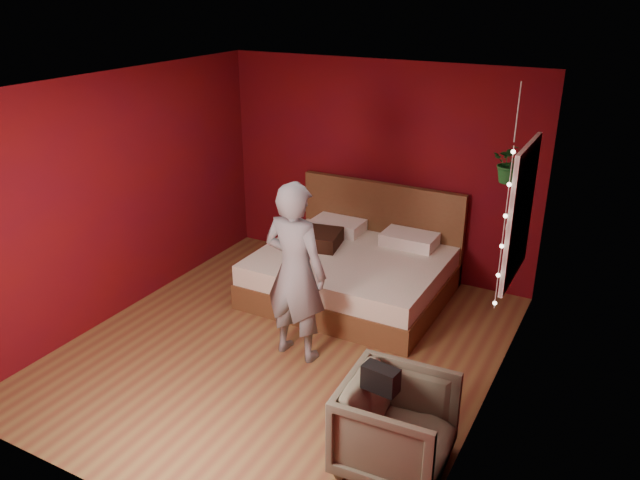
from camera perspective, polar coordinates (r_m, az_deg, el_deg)
The scene contains 10 objects.
floor at distance 6.39m, azimuth -3.29°, elevation -9.78°, with size 4.50×4.50×0.00m, color brown.
room_walls at distance 5.67m, azimuth -3.66°, elevation 4.70°, with size 4.04×4.54×2.62m.
window at distance 5.87m, azimuth 17.82°, elevation 2.40°, with size 0.05×0.97×1.27m.
fairy_lights at distance 5.39m, azimuth 16.44°, elevation 0.78°, with size 0.04×0.04×1.45m.
bed at distance 7.29m, azimuth 3.17°, elevation -2.78°, with size 2.10×1.79×1.16m.
person at distance 5.87m, azimuth -2.28°, elevation -2.95°, with size 0.65×0.43×1.78m, color slate.
armchair at distance 4.86m, azimuth 6.99°, elevation -16.52°, with size 0.78×0.81×0.73m, color #676651.
handbag at distance 4.52m, azimuth 5.56°, elevation -12.50°, with size 0.26×0.13×0.19m, color black.
throw_pillow at distance 7.34m, azimuth -0.12°, elevation 0.13°, with size 0.49×0.49×0.17m, color black.
hanging_plant at distance 6.11m, azimuth 17.11°, elevation 6.79°, with size 0.42×0.39×0.94m.
Camera 1 is at (2.87, -4.57, 3.42)m, focal length 35.00 mm.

